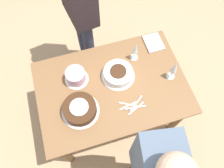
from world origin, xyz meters
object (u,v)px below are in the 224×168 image
at_px(cake_back_decorated, 76,76).
at_px(wine_glass_far, 175,68).
at_px(cake_center_white, 118,74).
at_px(cake_front_chocolate, 80,109).
at_px(wine_glass_near, 135,49).

relative_size(cake_back_decorated, wine_glass_far, 0.90).
distance_m(cake_center_white, wine_glass_far, 0.47).
bearing_deg(cake_back_decorated, wine_glass_far, -14.87).
distance_m(cake_back_decorated, wine_glass_far, 0.81).
relative_size(cake_front_chocolate, wine_glass_near, 1.44).
relative_size(cake_center_white, cake_front_chocolate, 0.94).
distance_m(cake_center_white, wine_glass_near, 0.26).
bearing_deg(wine_glass_far, wine_glass_near, 131.20).
height_order(cake_center_white, cake_front_chocolate, cake_front_chocolate).
distance_m(cake_center_white, cake_back_decorated, 0.36).
bearing_deg(cake_front_chocolate, cake_center_white, 29.33).
xyz_separation_m(cake_front_chocolate, wine_glass_far, (0.82, 0.08, 0.10)).
height_order(cake_back_decorated, wine_glass_far, wine_glass_far).
bearing_deg(cake_center_white, cake_front_chocolate, -150.67).
relative_size(cake_front_chocolate, cake_back_decorated, 1.50).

